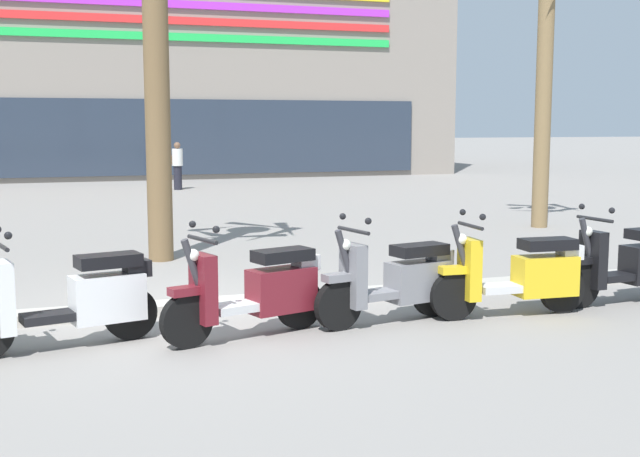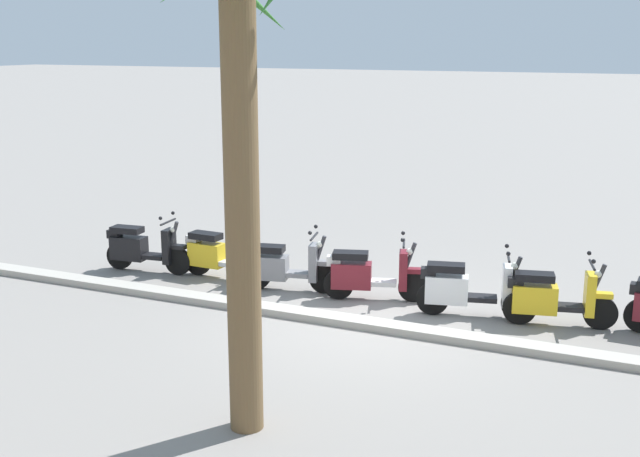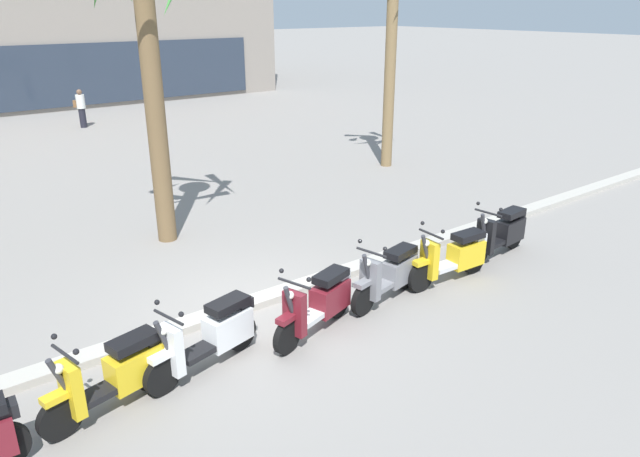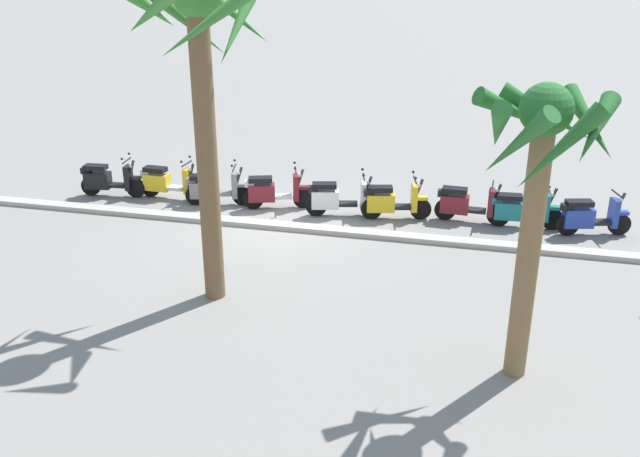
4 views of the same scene
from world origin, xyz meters
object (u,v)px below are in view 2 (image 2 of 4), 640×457
scooter_yellow_far_back (551,298)px  scooter_maroon_tail_end (368,274)px  palm_tree_near_sign (236,32)px  scooter_yellow_second_in_line (220,255)px  scooter_black_mid_front (141,248)px  scooter_grey_gap_after_mid (283,266)px  scooter_white_lead_nearest (465,289)px

scooter_yellow_far_back → scooter_maroon_tail_end: same height
scooter_maroon_tail_end → palm_tree_near_sign: bearing=93.6°
scooter_yellow_second_in_line → scooter_black_mid_front: bearing=7.0°
scooter_grey_gap_after_mid → scooter_black_mid_front: bearing=0.3°
scooter_yellow_far_back → scooter_black_mid_front: bearing=0.6°
scooter_maroon_tail_end → scooter_yellow_second_in_line: bearing=-1.5°
scooter_yellow_far_back → scooter_maroon_tail_end: size_ratio=0.98×
scooter_grey_gap_after_mid → palm_tree_near_sign: (-1.87, 4.77, 3.99)m
scooter_maroon_tail_end → palm_tree_near_sign: (-0.31, 4.88, 3.98)m
scooter_yellow_far_back → scooter_yellow_second_in_line: same height
scooter_yellow_second_in_line → scooter_yellow_far_back: bearing=178.9°
scooter_white_lead_nearest → scooter_maroon_tail_end: bearing=-4.7°
scooter_grey_gap_after_mid → scooter_yellow_second_in_line: (1.40, -0.18, 0.01)m
scooter_yellow_far_back → palm_tree_near_sign: bearing=60.4°
scooter_yellow_second_in_line → scooter_black_mid_front: (1.63, 0.20, 0.01)m
scooter_yellow_far_back → scooter_white_lead_nearest: size_ratio=0.93×
scooter_maroon_tail_end → scooter_yellow_second_in_line: size_ratio=0.95×
scooter_maroon_tail_end → scooter_black_mid_front: same height
scooter_black_mid_front → scooter_maroon_tail_end: bearing=-178.5°
scooter_maroon_tail_end → scooter_yellow_second_in_line: (2.96, -0.08, -0.00)m
scooter_grey_gap_after_mid → palm_tree_near_sign: size_ratio=0.29×
scooter_white_lead_nearest → scooter_maroon_tail_end: same height
scooter_black_mid_front → palm_tree_near_sign: bearing=135.8°
scooter_yellow_far_back → scooter_yellow_second_in_line: (6.02, -0.12, 0.00)m
scooter_yellow_far_back → scooter_yellow_second_in_line: bearing=-1.1°
scooter_white_lead_nearest → scooter_black_mid_front: bearing=-0.2°
palm_tree_near_sign → scooter_yellow_far_back: bearing=-119.6°
scooter_black_mid_front → scooter_white_lead_nearest: bearing=179.8°
palm_tree_near_sign → scooter_white_lead_nearest: bearing=-106.6°
scooter_maroon_tail_end → scooter_black_mid_front: (4.58, 0.12, 0.01)m
scooter_white_lead_nearest → palm_tree_near_sign: 6.34m
scooter_maroon_tail_end → palm_tree_near_sign: palm_tree_near_sign is taller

